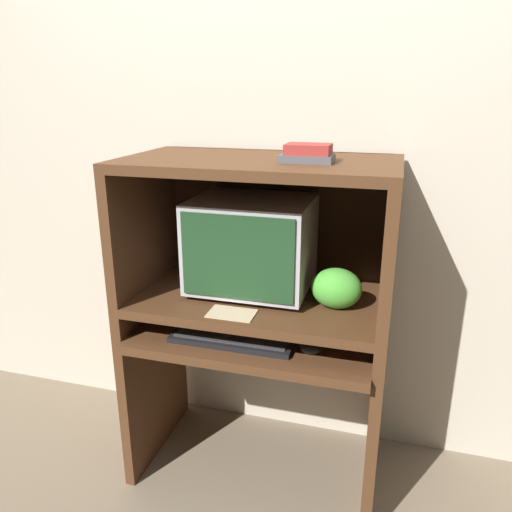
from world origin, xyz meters
TOP-DOWN VIEW (x-y plane):
  - ground_plane at (0.00, 0.00)m, footprint 12.00×12.00m
  - wall_back at (0.00, 0.61)m, footprint 6.00×0.06m
  - desk_base at (0.00, 0.24)m, footprint 0.99×0.58m
  - desk_monitor_shelf at (0.00, 0.28)m, footprint 0.99×0.55m
  - hutch_upper at (0.00, 0.31)m, footprint 0.99×0.55m
  - crt_monitor at (-0.04, 0.32)m, footprint 0.45×0.38m
  - keyboard at (-0.06, 0.12)m, footprint 0.46×0.17m
  - mouse at (0.23, 0.11)m, footprint 0.07×0.05m
  - snack_bag at (0.30, 0.24)m, footprint 0.18×0.14m
  - book_stack at (0.18, 0.24)m, footprint 0.18×0.11m
  - paper_card at (-0.05, 0.08)m, footprint 0.17×0.11m

SIDE VIEW (x-z plane):
  - ground_plane at x=0.00m, z-range 0.00..0.00m
  - desk_base at x=0.00m, z-range 0.09..0.75m
  - keyboard at x=-0.06m, z-range 0.66..0.69m
  - mouse at x=0.23m, z-range 0.66..0.70m
  - desk_monitor_shelf at x=0.00m, z-range 0.70..0.83m
  - paper_card at x=-0.05m, z-range 0.79..0.80m
  - snack_bag at x=0.30m, z-range 0.79..0.94m
  - crt_monitor at x=-0.04m, z-range 0.80..1.16m
  - hutch_upper at x=0.00m, z-range 0.89..1.41m
  - wall_back at x=0.00m, z-range 0.00..2.60m
  - book_stack at x=0.18m, z-range 1.31..1.37m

